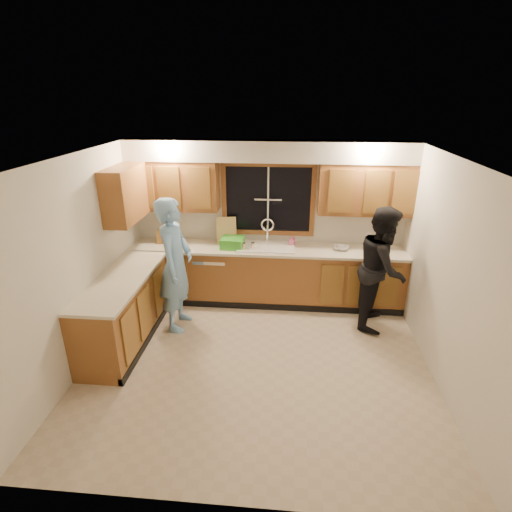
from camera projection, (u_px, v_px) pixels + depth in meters
The scene contains 26 objects.
floor at pixel (257, 361), 5.00m from camera, with size 4.20×4.20×0.00m, color #C6B298.
ceiling at pixel (258, 159), 4.05m from camera, with size 4.20×4.20×0.00m, color silver.
wall_back at pixel (268, 221), 6.28m from camera, with size 4.20×4.20×0.00m, color silver.
wall_left at pixel (80, 264), 4.70m from camera, with size 3.80×3.80×0.00m, color silver.
wall_right at pixel (449, 278), 4.35m from camera, with size 3.80×3.80×0.00m, color silver.
base_cabinets_back at pixel (266, 276), 6.31m from camera, with size 4.20×0.60×0.88m, color brown.
base_cabinets_left at pixel (125, 310), 5.31m from camera, with size 0.60×1.90×0.88m, color brown.
countertop_back at pixel (266, 249), 6.12m from camera, with size 4.20×0.63×0.04m, color beige.
countertop_left at pixel (122, 279), 5.13m from camera, with size 0.63×1.90×0.04m, color beige.
upper_cabinets_left at pixel (174, 185), 6.02m from camera, with size 1.35×0.33×0.75m, color brown.
upper_cabinets_right at pixel (366, 189), 5.79m from camera, with size 1.35×0.33×0.75m, color brown.
upper_cabinets_return at pixel (125, 194), 5.50m from camera, with size 0.33×0.90×0.75m, color brown.
soffit at pixel (268, 151), 5.70m from camera, with size 4.20×0.35×0.30m, color beige.
window_frame at pixel (268, 199), 6.13m from camera, with size 1.44×0.03×1.14m.
sink at pixel (266, 251), 6.15m from camera, with size 0.86×0.52×0.57m.
dishwasher at pixel (213, 276), 6.38m from camera, with size 0.60×0.56×0.82m, color white.
stove at pixel (106, 333), 4.78m from camera, with size 0.58×0.75×0.90m, color white.
man at pixel (175, 265), 5.44m from camera, with size 0.69×0.45×1.88m, color #78AEE3.
woman at pixel (382, 268), 5.52m from camera, with size 0.85×0.66×1.74m, color black.
knife_block at pixel (161, 236), 6.26m from camera, with size 0.12×0.10×0.22m, color olive.
cutting_board at pixel (226, 230), 6.24m from camera, with size 0.31×0.02×0.41m, color tan.
dish_crate at pixel (232, 243), 6.10m from camera, with size 0.34×0.31×0.16m, color green.
soap_bottle at pixel (292, 241), 6.16m from camera, with size 0.08×0.08×0.17m, color #F15B97.
bowl at pixel (341, 248), 6.03m from camera, with size 0.23×0.23×0.06m, color silver.
can_left at pixel (243, 247), 5.99m from camera, with size 0.07×0.07×0.12m, color beige.
can_right at pixel (253, 246), 6.02m from camera, with size 0.06×0.06×0.11m, color beige.
Camera 1 is at (0.36, -4.11, 3.12)m, focal length 28.00 mm.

